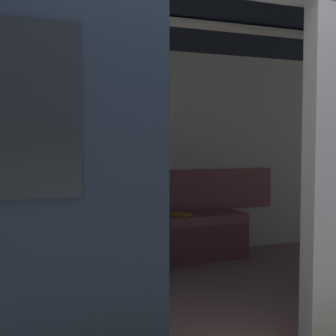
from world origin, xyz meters
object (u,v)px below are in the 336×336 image
Objects in this scene: person_seated at (142,197)px; grab_pole_door at (151,166)px; bench_seat at (132,230)px; train_car at (160,104)px; handbag at (100,211)px; book at (179,214)px.

grab_pole_door is at bearing 74.68° from person_seated.
person_seated reaches higher than bench_seat.
person_seated is at bearing -98.74° from train_car.
handbag is at bearing -92.22° from grab_pole_door.
grab_pole_door is (0.07, 1.77, 0.53)m from handbag.
book is 0.10× the size of grab_pole_door.
handbag is 0.12× the size of grab_pole_door.
handbag is at bearing -76.15° from train_car.
bench_seat is 1.91m from grab_pole_door.
person_seated is 1.78m from grab_pole_door.
book is at bearing -116.60° from grab_pole_door.
train_car is at bearing 30.20° from book.
bench_seat is 2.05× the size of person_seated.
bench_seat is 11.20× the size of book.
person_seated is 4.61× the size of handbag.
train_car is 24.62× the size of handbag.
train_car reaches higher than book.
bench_seat is at bearing 172.94° from handbag.
grab_pole_door is at bearing 87.78° from handbag.
train_car is at bearing 103.85° from handbag.
grab_pole_door is (0.46, 1.68, 0.40)m from person_seated.
person_seated reaches higher than handbag.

